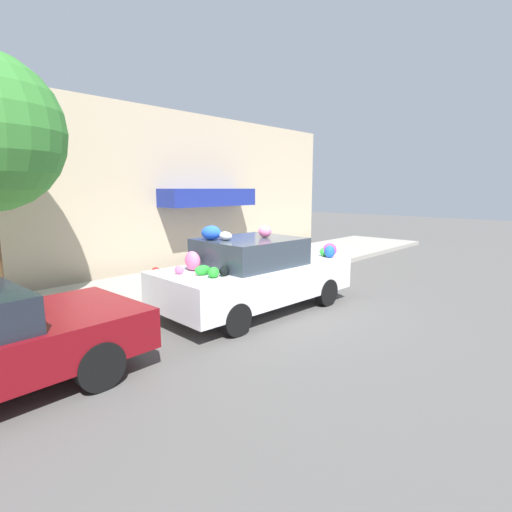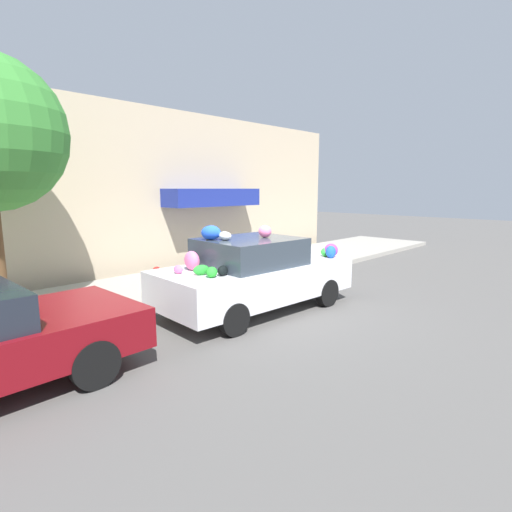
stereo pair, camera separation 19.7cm
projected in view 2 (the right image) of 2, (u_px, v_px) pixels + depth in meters
name	position (u px, v px, depth m)	size (l,w,h in m)	color
ground_plane	(253.00, 309.00, 8.24)	(60.00, 60.00, 0.00)	#565451
sidewalk_curb	(177.00, 284.00, 10.07)	(24.00, 3.20, 0.14)	#9E998E
building_facade	(133.00, 191.00, 11.31)	(18.00, 1.20, 4.78)	#C6B293
fire_hydrant	(157.00, 283.00, 8.38)	(0.20, 0.20, 0.70)	red
art_car	(255.00, 273.00, 8.05)	(4.21, 2.03, 1.76)	silver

